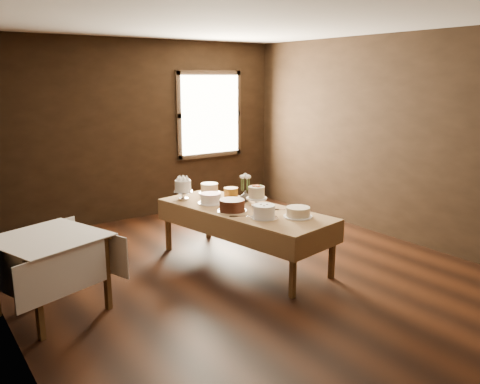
{
  "coord_description": "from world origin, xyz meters",
  "views": [
    {
      "loc": [
        -3.13,
        -4.27,
        2.22
      ],
      "look_at": [
        0.0,
        0.2,
        0.95
      ],
      "focal_mm": 37.0,
      "sensor_mm": 36.0,
      "label": 1
    }
  ],
  "objects_px": {
    "cake_caramel": "(231,194)",
    "cake_speckled": "(209,189)",
    "display_table": "(244,213)",
    "cake_server_c": "(223,205)",
    "cake_cream": "(298,212)",
    "flower_vase": "(245,196)",
    "cake_meringue": "(183,190)",
    "cake_server_d": "(247,201)",
    "cake_flowers": "(256,197)",
    "cake_chocolate": "(232,206)",
    "side_table": "(48,246)",
    "cake_server_b": "(285,210)",
    "cake_swirl": "(264,212)",
    "cake_lattice": "(211,199)",
    "cake_server_a": "(262,211)",
    "cake_server_e": "(244,216)"
  },
  "relations": [
    {
      "from": "cake_caramel",
      "to": "cake_speckled",
      "type": "bearing_deg",
      "value": 96.94
    },
    {
      "from": "display_table",
      "to": "cake_server_c",
      "type": "xyz_separation_m",
      "value": [
        -0.13,
        0.25,
        0.05
      ]
    },
    {
      "from": "cake_cream",
      "to": "flower_vase",
      "type": "bearing_deg",
      "value": 94.45
    },
    {
      "from": "cake_speckled",
      "to": "cake_meringue",
      "type": "bearing_deg",
      "value": -169.23
    },
    {
      "from": "cake_caramel",
      "to": "cake_server_d",
      "type": "bearing_deg",
      "value": -61.13
    },
    {
      "from": "cake_flowers",
      "to": "cake_cream",
      "type": "bearing_deg",
      "value": -80.64
    },
    {
      "from": "cake_speckled",
      "to": "cake_chocolate",
      "type": "bearing_deg",
      "value": -105.37
    },
    {
      "from": "cake_speckled",
      "to": "flower_vase",
      "type": "bearing_deg",
      "value": -77.42
    },
    {
      "from": "cake_meringue",
      "to": "cake_chocolate",
      "type": "bearing_deg",
      "value": -76.68
    },
    {
      "from": "side_table",
      "to": "cake_server_b",
      "type": "xyz_separation_m",
      "value": [
        2.63,
        -0.32,
        0.02
      ]
    },
    {
      "from": "cake_caramel",
      "to": "cake_chocolate",
      "type": "bearing_deg",
      "value": -122.58
    },
    {
      "from": "cake_swirl",
      "to": "side_table",
      "type": "bearing_deg",
      "value": 168.05
    },
    {
      "from": "cake_swirl",
      "to": "cake_meringue",
      "type": "bearing_deg",
      "value": 103.66
    },
    {
      "from": "display_table",
      "to": "cake_cream",
      "type": "distance_m",
      "value": 0.71
    },
    {
      "from": "side_table",
      "to": "cake_server_d",
      "type": "relative_size",
      "value": 4.81
    },
    {
      "from": "cake_caramel",
      "to": "cake_swirl",
      "type": "xyz_separation_m",
      "value": [
        -0.19,
        -0.94,
        0.0
      ]
    },
    {
      "from": "cake_lattice",
      "to": "cake_swirl",
      "type": "bearing_deg",
      "value": -81.72
    },
    {
      "from": "flower_vase",
      "to": "cake_lattice",
      "type": "bearing_deg",
      "value": 157.51
    },
    {
      "from": "cake_swirl",
      "to": "cake_server_a",
      "type": "relative_size",
      "value": 1.27
    },
    {
      "from": "cake_meringue",
      "to": "cake_server_e",
      "type": "distance_m",
      "value": 1.12
    },
    {
      "from": "cake_swirl",
      "to": "cake_cream",
      "type": "distance_m",
      "value": 0.39
    },
    {
      "from": "side_table",
      "to": "cake_flowers",
      "type": "height_order",
      "value": "cake_flowers"
    },
    {
      "from": "cake_chocolate",
      "to": "cake_caramel",
      "type": "bearing_deg",
      "value": 57.42
    },
    {
      "from": "cake_server_c",
      "to": "cake_server_e",
      "type": "xyz_separation_m",
      "value": [
        -0.07,
        -0.53,
        0.0
      ]
    },
    {
      "from": "display_table",
      "to": "cake_server_b",
      "type": "xyz_separation_m",
      "value": [
        0.37,
        -0.33,
        0.05
      ]
    },
    {
      "from": "display_table",
      "to": "cake_flowers",
      "type": "xyz_separation_m",
      "value": [
        0.18,
        -0.01,
        0.16
      ]
    },
    {
      "from": "cake_server_b",
      "to": "side_table",
      "type": "bearing_deg",
      "value": -148.83
    },
    {
      "from": "cake_server_b",
      "to": "cake_server_e",
      "type": "height_order",
      "value": "same"
    },
    {
      "from": "display_table",
      "to": "cake_server_a",
      "type": "bearing_deg",
      "value": -68.91
    },
    {
      "from": "cake_meringue",
      "to": "cake_speckled",
      "type": "xyz_separation_m",
      "value": [
        0.45,
        0.09,
        -0.05
      ]
    },
    {
      "from": "side_table",
      "to": "cake_server_c",
      "type": "xyz_separation_m",
      "value": [
        2.13,
        0.26,
        0.02
      ]
    },
    {
      "from": "cake_caramel",
      "to": "cake_server_b",
      "type": "distance_m",
      "value": 0.83
    },
    {
      "from": "cake_speckled",
      "to": "cake_caramel",
      "type": "bearing_deg",
      "value": -83.06
    },
    {
      "from": "display_table",
      "to": "cake_server_e",
      "type": "distance_m",
      "value": 0.35
    },
    {
      "from": "cake_speckled",
      "to": "side_table",
      "type": "bearing_deg",
      "value": -158.68
    },
    {
      "from": "cake_meringue",
      "to": "cake_flowers",
      "type": "xyz_separation_m",
      "value": [
        0.56,
        -0.83,
        -0.01
      ]
    },
    {
      "from": "cake_server_a",
      "to": "cake_server_e",
      "type": "distance_m",
      "value": 0.29
    },
    {
      "from": "display_table",
      "to": "flower_vase",
      "type": "bearing_deg",
      "value": 51.86
    },
    {
      "from": "cake_server_d",
      "to": "cake_server_e",
      "type": "bearing_deg",
      "value": -167.02
    },
    {
      "from": "cake_meringue",
      "to": "cake_server_b",
      "type": "relative_size",
      "value": 1.18
    },
    {
      "from": "cake_swirl",
      "to": "cake_server_e",
      "type": "relative_size",
      "value": 1.27
    },
    {
      "from": "cake_flowers",
      "to": "cake_server_d",
      "type": "bearing_deg",
      "value": 79.21
    },
    {
      "from": "cake_chocolate",
      "to": "flower_vase",
      "type": "relative_size",
      "value": 2.58
    },
    {
      "from": "cake_lattice",
      "to": "cake_server_b",
      "type": "relative_size",
      "value": 1.5
    },
    {
      "from": "cake_server_e",
      "to": "cake_cream",
      "type": "bearing_deg",
      "value": -7.29
    },
    {
      "from": "display_table",
      "to": "cake_chocolate",
      "type": "bearing_deg",
      "value": -175.96
    },
    {
      "from": "cake_server_c",
      "to": "cake_swirl",
      "type": "bearing_deg",
      "value": 155.69
    },
    {
      "from": "display_table",
      "to": "cake_server_b",
      "type": "relative_size",
      "value": 9.81
    },
    {
      "from": "cake_server_b",
      "to": "cake_server_c",
      "type": "relative_size",
      "value": 1.0
    },
    {
      "from": "cake_server_b",
      "to": "cake_server_c",
      "type": "height_order",
      "value": "same"
    }
  ]
}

